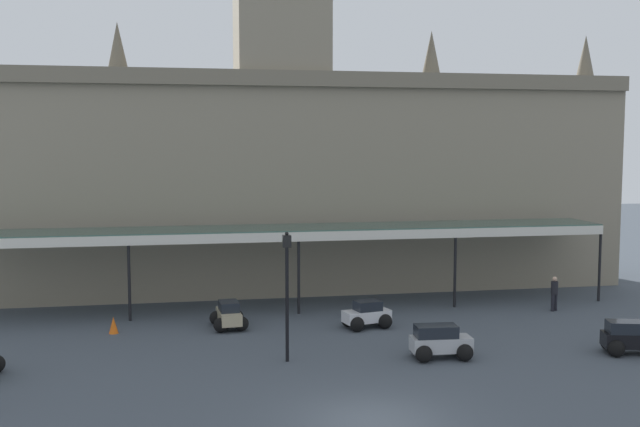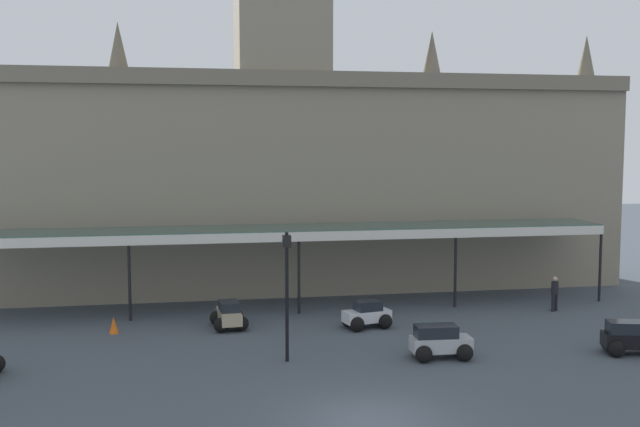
# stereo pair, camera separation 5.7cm
# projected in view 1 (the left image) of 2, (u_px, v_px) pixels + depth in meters

# --- Properties ---
(ground_plane) EXTENTS (140.00, 140.00, 0.00)m
(ground_plane) POSITION_uv_depth(u_px,v_px,m) (372.00, 422.00, 21.23)
(ground_plane) COLOR #424A54
(station_building) EXTENTS (37.94, 5.65, 21.55)m
(station_building) POSITION_uv_depth(u_px,v_px,m) (281.00, 164.00, 40.30)
(station_building) COLOR gray
(station_building) RESTS_ON ground
(entrance_canopy) EXTENTS (31.20, 3.26, 3.97)m
(entrance_canopy) POSITION_uv_depth(u_px,v_px,m) (295.00, 230.00, 35.73)
(entrance_canopy) COLOR #38564C
(entrance_canopy) RESTS_ON ground
(car_white_sedan) EXTENTS (2.19, 1.79, 1.19)m
(car_white_sedan) POSITION_uv_depth(u_px,v_px,m) (367.00, 316.00, 32.12)
(car_white_sedan) COLOR silver
(car_white_sedan) RESTS_ON ground
(car_silver_estate) EXTENTS (2.30, 1.63, 1.27)m
(car_silver_estate) POSITION_uv_depth(u_px,v_px,m) (440.00, 344.00, 27.51)
(car_silver_estate) COLOR #B2B5BA
(car_silver_estate) RESTS_ON ground
(car_black_estate) EXTENTS (2.41, 1.91, 1.27)m
(car_black_estate) POSITION_uv_depth(u_px,v_px,m) (632.00, 339.00, 28.08)
(car_black_estate) COLOR black
(car_black_estate) RESTS_ON ground
(car_beige_sedan) EXTENTS (1.64, 2.12, 1.19)m
(car_beige_sedan) POSITION_uv_depth(u_px,v_px,m) (229.00, 317.00, 32.05)
(car_beige_sedan) COLOR tan
(car_beige_sedan) RESTS_ON ground
(pedestrian_beside_cars) EXTENTS (0.37, 0.34, 1.67)m
(pedestrian_beside_cars) POSITION_uv_depth(u_px,v_px,m) (554.00, 292.00, 35.33)
(pedestrian_beside_cars) COLOR black
(pedestrian_beside_cars) RESTS_ON ground
(victorian_lamppost) EXTENTS (0.30, 0.30, 4.83)m
(victorian_lamppost) POSITION_uv_depth(u_px,v_px,m) (287.00, 281.00, 26.90)
(victorian_lamppost) COLOR black
(victorian_lamppost) RESTS_ON ground
(traffic_cone) EXTENTS (0.40, 0.40, 0.72)m
(traffic_cone) POSITION_uv_depth(u_px,v_px,m) (114.00, 325.00, 31.16)
(traffic_cone) COLOR orange
(traffic_cone) RESTS_ON ground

